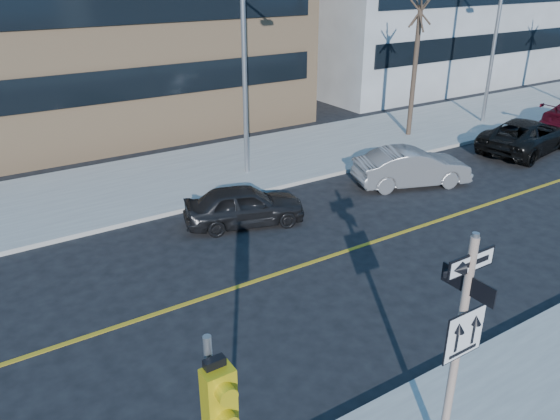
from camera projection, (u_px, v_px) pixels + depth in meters
ground at (344, 373)px, 10.98m from camera, size 120.00×120.00×0.00m
far_sidewalk at (467, 118)px, 29.03m from camera, size 66.00×6.00×0.15m
road_centerline at (532, 190)px, 19.96m from camera, size 40.00×0.14×0.01m
sign_pole at (459, 341)px, 8.05m from camera, size 0.92×0.92×4.06m
parked_car_a at (244, 205)px, 17.07m from camera, size 2.52×4.03×1.28m
parked_car_b at (412, 167)px, 20.11m from camera, size 2.84×4.50×1.40m
parked_car_c at (527, 136)px, 23.79m from camera, size 3.25×5.53×1.44m
streetlight_a at (247, 51)px, 19.26m from camera, size 0.55×2.25×8.00m
streetlight_b at (501, 28)px, 26.16m from camera, size 0.55×2.25×8.00m
street_tree_west at (420, 15)px, 23.80m from camera, size 1.80×1.80×6.35m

